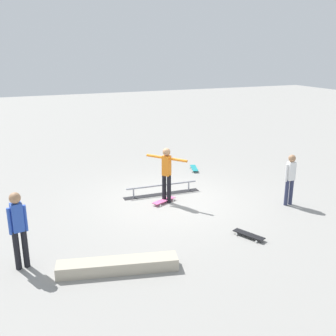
# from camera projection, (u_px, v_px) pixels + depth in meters

# --- Properties ---
(ground_plane) EXTENTS (60.00, 60.00, 0.00)m
(ground_plane) POSITION_uv_depth(u_px,v_px,m) (169.00, 201.00, 11.63)
(ground_plane) COLOR gray
(grind_rail) EXTENTS (2.44, 0.35, 0.33)m
(grind_rail) POSITION_uv_depth(u_px,v_px,m) (162.00, 190.00, 12.11)
(grind_rail) COLOR black
(grind_rail) RESTS_ON ground_plane
(skate_ledge) EXTENTS (2.47, 0.97, 0.26)m
(skate_ledge) POSITION_uv_depth(u_px,v_px,m) (118.00, 266.00, 7.91)
(skate_ledge) COLOR #B2A893
(skate_ledge) RESTS_ON ground_plane
(skater_main) EXTENTS (0.86, 1.10, 1.65)m
(skater_main) POSITION_uv_depth(u_px,v_px,m) (167.00, 171.00, 11.27)
(skater_main) COLOR black
(skater_main) RESTS_ON ground_plane
(skateboard_main) EXTENTS (0.81, 0.51, 0.09)m
(skateboard_main) POSITION_uv_depth(u_px,v_px,m) (164.00, 200.00, 11.46)
(skateboard_main) COLOR #E05993
(skateboard_main) RESTS_ON ground_plane
(bystander_white_shirt) EXTENTS (0.34, 0.21, 1.51)m
(bystander_white_shirt) POSITION_uv_depth(u_px,v_px,m) (290.00, 177.00, 11.10)
(bystander_white_shirt) COLOR #2D3351
(bystander_white_shirt) RESTS_ON ground_plane
(bystander_blue_shirt) EXTENTS (0.38, 0.23, 1.66)m
(bystander_blue_shirt) POSITION_uv_depth(u_px,v_px,m) (18.00, 226.00, 7.81)
(bystander_blue_shirt) COLOR black
(bystander_blue_shirt) RESTS_ON ground_plane
(loose_skateboard_teal) EXTENTS (0.43, 0.82, 0.09)m
(loose_skateboard_teal) POSITION_uv_depth(u_px,v_px,m) (194.00, 168.00, 14.57)
(loose_skateboard_teal) COLOR teal
(loose_skateboard_teal) RESTS_ON ground_plane
(loose_skateboard_black) EXTENTS (0.51, 0.81, 0.09)m
(loose_skateboard_black) POSITION_uv_depth(u_px,v_px,m) (249.00, 235.00, 9.35)
(loose_skateboard_black) COLOR black
(loose_skateboard_black) RESTS_ON ground_plane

